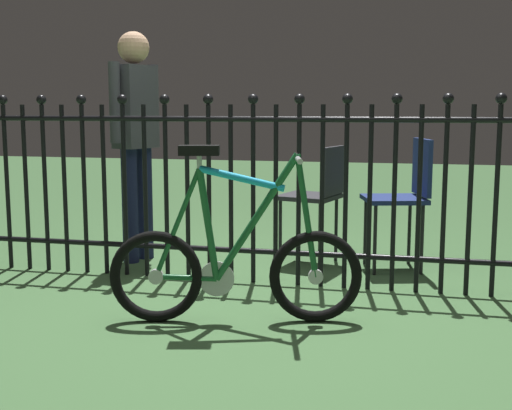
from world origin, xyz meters
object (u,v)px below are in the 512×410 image
chair_charcoal (318,191)px  person_visitor (136,126)px  chair_navy (406,190)px  bicycle (235,264)px

chair_charcoal → person_visitor: person_visitor is taller
chair_navy → chair_charcoal: bearing=178.6°
chair_charcoal → person_visitor: bearing=-172.0°
bicycle → chair_navy: bearing=59.1°
chair_navy → person_visitor: person_visitor is taller
chair_charcoal → person_visitor: 1.35m
person_visitor → chair_navy: bearing=5.0°
bicycle → person_visitor: person_visitor is taller
chair_navy → chair_charcoal: (-0.59, 0.01, -0.03)m
chair_navy → person_visitor: bearing=-175.0°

